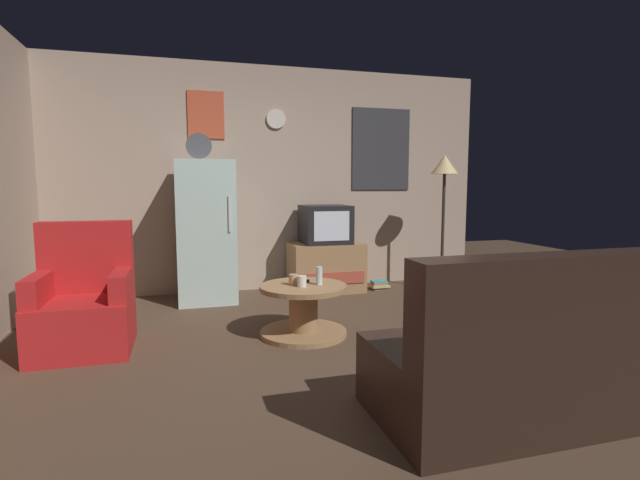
# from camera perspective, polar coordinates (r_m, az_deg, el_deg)

# --- Properties ---
(ground_plane) EXTENTS (12.00, 12.00, 0.00)m
(ground_plane) POSITION_cam_1_polar(r_m,az_deg,el_deg) (3.59, 2.08, -13.66)
(ground_plane) COLOR #4C3828
(wall_with_art) EXTENTS (5.20, 0.12, 2.61)m
(wall_with_art) POSITION_cam_1_polar(r_m,az_deg,el_deg) (5.75, -5.45, 7.24)
(wall_with_art) COLOR tan
(wall_with_art) RESTS_ON ground_plane
(fridge) EXTENTS (0.60, 0.62, 1.77)m
(fridge) POSITION_cam_1_polar(r_m,az_deg,el_deg) (5.21, -13.48, 1.03)
(fridge) COLOR silver
(fridge) RESTS_ON ground_plane
(tv_stand) EXTENTS (0.84, 0.53, 0.57)m
(tv_stand) POSITION_cam_1_polar(r_m,az_deg,el_deg) (5.61, 0.70, -3.26)
(tv_stand) COLOR #9E754C
(tv_stand) RESTS_ON ground_plane
(crt_tv) EXTENTS (0.54, 0.51, 0.44)m
(crt_tv) POSITION_cam_1_polar(r_m,az_deg,el_deg) (5.54, 0.64, 1.88)
(crt_tv) COLOR black
(crt_tv) RESTS_ON tv_stand
(standing_lamp) EXTENTS (0.32, 0.32, 1.59)m
(standing_lamp) POSITION_cam_1_polar(r_m,az_deg,el_deg) (5.80, 14.63, 7.51)
(standing_lamp) COLOR #332D28
(standing_lamp) RESTS_ON ground_plane
(coffee_table) EXTENTS (0.72, 0.72, 0.42)m
(coffee_table) POSITION_cam_1_polar(r_m,az_deg,el_deg) (4.00, -2.00, -8.36)
(coffee_table) COLOR #9E754C
(coffee_table) RESTS_ON ground_plane
(wine_glass) EXTENTS (0.05, 0.05, 0.15)m
(wine_glass) POSITION_cam_1_polar(r_m,az_deg,el_deg) (3.94, -0.09, -4.30)
(wine_glass) COLOR silver
(wine_glass) RESTS_ON coffee_table
(mug_ceramic_white) EXTENTS (0.08, 0.08, 0.09)m
(mug_ceramic_white) POSITION_cam_1_polar(r_m,az_deg,el_deg) (3.87, -2.19, -4.95)
(mug_ceramic_white) COLOR silver
(mug_ceramic_white) RESTS_ON coffee_table
(mug_ceramic_tan) EXTENTS (0.08, 0.08, 0.09)m
(mug_ceramic_tan) POSITION_cam_1_polar(r_m,az_deg,el_deg) (3.94, -3.18, -4.75)
(mug_ceramic_tan) COLOR tan
(mug_ceramic_tan) RESTS_ON coffee_table
(remote_control) EXTENTS (0.15, 0.11, 0.02)m
(remote_control) POSITION_cam_1_polar(r_m,az_deg,el_deg) (4.02, -2.24, -5.01)
(remote_control) COLOR black
(remote_control) RESTS_ON coffee_table
(armchair) EXTENTS (0.68, 0.68, 0.96)m
(armchair) POSITION_cam_1_polar(r_m,az_deg,el_deg) (4.06, -26.34, -6.99)
(armchair) COLOR red
(armchair) RESTS_ON ground_plane
(couch) EXTENTS (1.70, 0.80, 0.92)m
(couch) POSITION_cam_1_polar(r_m,az_deg,el_deg) (2.87, 24.44, -12.92)
(couch) COLOR black
(couch) RESTS_ON ground_plane
(book_stack) EXTENTS (0.22, 0.18, 0.10)m
(book_stack) POSITION_cam_1_polar(r_m,az_deg,el_deg) (5.79, 7.07, -5.36)
(book_stack) COLOR #836C5B
(book_stack) RESTS_ON ground_plane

